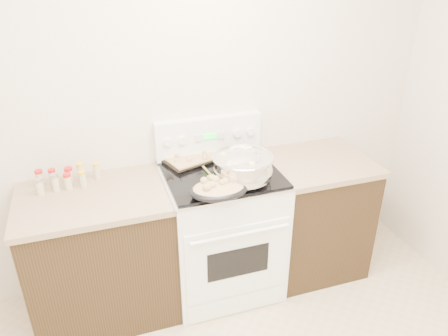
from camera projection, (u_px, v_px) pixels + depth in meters
name	position (u px, v px, depth m)	size (l,w,h in m)	color
room_shell	(259.00, 174.00, 1.24)	(4.10, 3.60, 2.75)	beige
counter_left	(102.00, 255.00, 2.88)	(0.93, 0.67, 0.92)	black
counter_right	(312.00, 214.00, 3.32)	(0.73, 0.67, 0.92)	black
kitchen_range	(222.00, 229.00, 3.09)	(0.78, 0.73, 1.22)	white
mixing_bowl	(243.00, 169.00, 2.74)	(0.39, 0.39, 0.23)	silver
roasting_pan	(219.00, 189.00, 2.60)	(0.37, 0.26, 0.11)	black
baking_sheet	(192.00, 157.00, 3.05)	(0.48, 0.40, 0.06)	black
wooden_spoon	(209.00, 175.00, 2.83)	(0.06, 0.27, 0.04)	tan
blue_ladle	(266.00, 175.00, 2.78)	(0.17, 0.23, 0.09)	#7FAABD
spice_jars	(64.00, 178.00, 2.74)	(0.39, 0.15, 0.13)	#BFB28C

